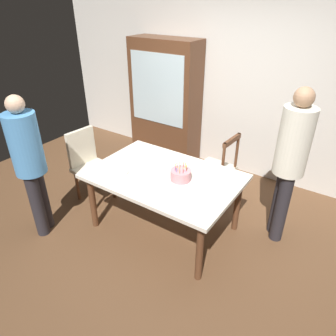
{
  "coord_description": "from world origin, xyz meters",
  "views": [
    {
      "loc": [
        1.64,
        -2.35,
        2.45
      ],
      "look_at": [
        0.05,
        0.0,
        0.83
      ],
      "focal_mm": 32.79,
      "sensor_mm": 36.0,
      "label": 1
    }
  ],
  "objects_px": {
    "person_guest": "(290,159)",
    "china_cabinet": "(165,102)",
    "person_celebrant": "(29,161)",
    "plate_near_guest": "(191,200)",
    "chair_upholstered": "(88,162)",
    "plate_near_celebrant": "(118,172)",
    "chair_spindle_back": "(217,169)",
    "dining_table": "(164,181)",
    "plate_far_side": "(170,163)",
    "birthday_cake": "(181,176)"
  },
  "relations": [
    {
      "from": "plate_far_side",
      "to": "person_celebrant",
      "type": "relative_size",
      "value": 0.14
    },
    {
      "from": "person_celebrant",
      "to": "plate_near_guest",
      "type": "bearing_deg",
      "value": 19.54
    },
    {
      "from": "chair_spindle_back",
      "to": "person_celebrant",
      "type": "relative_size",
      "value": 0.58
    },
    {
      "from": "chair_spindle_back",
      "to": "person_celebrant",
      "type": "xyz_separation_m",
      "value": [
        -1.38,
        -1.69,
        0.47
      ]
    },
    {
      "from": "birthday_cake",
      "to": "chair_upholstered",
      "type": "distance_m",
      "value": 1.43
    },
    {
      "from": "plate_far_side",
      "to": "chair_upholstered",
      "type": "distance_m",
      "value": 1.16
    },
    {
      "from": "dining_table",
      "to": "plate_near_guest",
      "type": "xyz_separation_m",
      "value": [
        0.48,
        -0.24,
        0.08
      ]
    },
    {
      "from": "plate_far_side",
      "to": "chair_upholstered",
      "type": "bearing_deg",
      "value": -166.75
    },
    {
      "from": "plate_near_guest",
      "to": "chair_upholstered",
      "type": "relative_size",
      "value": 0.23
    },
    {
      "from": "birthday_cake",
      "to": "china_cabinet",
      "type": "height_order",
      "value": "china_cabinet"
    },
    {
      "from": "plate_far_side",
      "to": "person_celebrant",
      "type": "height_order",
      "value": "person_celebrant"
    },
    {
      "from": "plate_near_celebrant",
      "to": "china_cabinet",
      "type": "xyz_separation_m",
      "value": [
        -0.61,
        1.8,
        0.22
      ]
    },
    {
      "from": "dining_table",
      "to": "person_guest",
      "type": "height_order",
      "value": "person_guest"
    },
    {
      "from": "chair_upholstered",
      "to": "person_guest",
      "type": "relative_size",
      "value": 0.55
    },
    {
      "from": "chair_spindle_back",
      "to": "chair_upholstered",
      "type": "xyz_separation_m",
      "value": [
        -1.43,
        -0.88,
        0.07
      ]
    },
    {
      "from": "plate_far_side",
      "to": "person_celebrant",
      "type": "distance_m",
      "value": 1.52
    },
    {
      "from": "plate_near_celebrant",
      "to": "person_celebrant",
      "type": "relative_size",
      "value": 0.14
    },
    {
      "from": "plate_far_side",
      "to": "person_celebrant",
      "type": "bearing_deg",
      "value": -134.95
    },
    {
      "from": "plate_near_celebrant",
      "to": "plate_far_side",
      "type": "height_order",
      "value": "same"
    },
    {
      "from": "person_guest",
      "to": "china_cabinet",
      "type": "height_order",
      "value": "china_cabinet"
    },
    {
      "from": "birthday_cake",
      "to": "plate_near_guest",
      "type": "relative_size",
      "value": 1.27
    },
    {
      "from": "birthday_cake",
      "to": "chair_spindle_back",
      "type": "relative_size",
      "value": 0.29
    },
    {
      "from": "person_celebrant",
      "to": "birthday_cake",
      "type": "bearing_deg",
      "value": 31.13
    },
    {
      "from": "plate_near_guest",
      "to": "chair_spindle_back",
      "type": "height_order",
      "value": "chair_spindle_back"
    },
    {
      "from": "plate_near_celebrant",
      "to": "birthday_cake",
      "type": "bearing_deg",
      "value": 20.24
    },
    {
      "from": "plate_near_guest",
      "to": "chair_spindle_back",
      "type": "distance_m",
      "value": 1.17
    },
    {
      "from": "dining_table",
      "to": "person_guest",
      "type": "distance_m",
      "value": 1.33
    },
    {
      "from": "birthday_cake",
      "to": "plate_near_guest",
      "type": "height_order",
      "value": "birthday_cake"
    },
    {
      "from": "plate_near_celebrant",
      "to": "person_celebrant",
      "type": "bearing_deg",
      "value": -140.55
    },
    {
      "from": "chair_spindle_back",
      "to": "person_guest",
      "type": "distance_m",
      "value": 1.07
    },
    {
      "from": "dining_table",
      "to": "birthday_cake",
      "type": "distance_m",
      "value": 0.25
    },
    {
      "from": "chair_spindle_back",
      "to": "person_guest",
      "type": "xyz_separation_m",
      "value": [
        0.9,
        -0.25,
        0.53
      ]
    },
    {
      "from": "plate_near_celebrant",
      "to": "plate_far_side",
      "type": "xyz_separation_m",
      "value": [
        0.36,
        0.49,
        0.0
      ]
    },
    {
      "from": "birthday_cake",
      "to": "plate_near_celebrant",
      "type": "height_order",
      "value": "birthday_cake"
    },
    {
      "from": "plate_near_celebrant",
      "to": "china_cabinet",
      "type": "distance_m",
      "value": 1.92
    },
    {
      "from": "dining_table",
      "to": "china_cabinet",
      "type": "xyz_separation_m",
      "value": [
        -1.06,
        1.56,
        0.3
      ]
    },
    {
      "from": "china_cabinet",
      "to": "person_guest",
      "type": "bearing_deg",
      "value": -23.36
    },
    {
      "from": "plate_near_guest",
      "to": "chair_spindle_back",
      "type": "bearing_deg",
      "value": 102.92
    },
    {
      "from": "dining_table",
      "to": "plate_far_side",
      "type": "xyz_separation_m",
      "value": [
        -0.08,
        0.24,
        0.08
      ]
    },
    {
      "from": "plate_far_side",
      "to": "chair_spindle_back",
      "type": "distance_m",
      "value": 0.74
    },
    {
      "from": "chair_spindle_back",
      "to": "person_guest",
      "type": "bearing_deg",
      "value": -15.46
    },
    {
      "from": "plate_near_celebrant",
      "to": "china_cabinet",
      "type": "bearing_deg",
      "value": 108.75
    },
    {
      "from": "plate_far_side",
      "to": "person_guest",
      "type": "relative_size",
      "value": 0.13
    },
    {
      "from": "person_celebrant",
      "to": "china_cabinet",
      "type": "height_order",
      "value": "china_cabinet"
    },
    {
      "from": "person_celebrant",
      "to": "dining_table",
      "type": "bearing_deg",
      "value": 35.68
    },
    {
      "from": "person_guest",
      "to": "china_cabinet",
      "type": "xyz_separation_m",
      "value": [
        -2.19,
        0.94,
        -0.03
      ]
    },
    {
      "from": "dining_table",
      "to": "person_celebrant",
      "type": "bearing_deg",
      "value": -144.32
    },
    {
      "from": "person_guest",
      "to": "chair_spindle_back",
      "type": "bearing_deg",
      "value": 164.54
    },
    {
      "from": "plate_near_celebrant",
      "to": "chair_spindle_back",
      "type": "relative_size",
      "value": 0.23
    },
    {
      "from": "person_celebrant",
      "to": "chair_spindle_back",
      "type": "bearing_deg",
      "value": 50.74
    }
  ]
}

